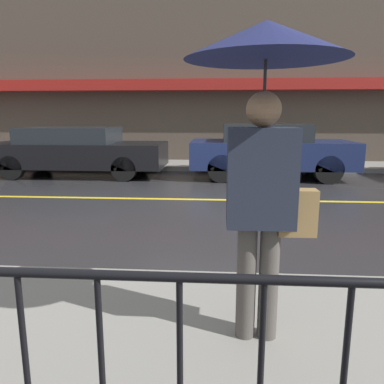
% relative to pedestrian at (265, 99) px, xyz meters
% --- Properties ---
extents(ground_plane, '(80.00, 80.00, 0.00)m').
position_rel_pedestrian_xyz_m(ground_plane, '(-0.70, 4.83, -1.72)').
color(ground_plane, '#262628').
extents(sidewalk_near, '(28.00, 2.46, 0.13)m').
position_rel_pedestrian_xyz_m(sidewalk_near, '(-0.70, -0.17, -1.65)').
color(sidewalk_near, gray).
rests_on(sidewalk_near, ground_plane).
extents(sidewalk_far, '(28.00, 1.83, 0.13)m').
position_rel_pedestrian_xyz_m(sidewalk_far, '(-0.70, 9.51, -1.65)').
color(sidewalk_far, gray).
rests_on(sidewalk_far, ground_plane).
extents(lane_marking, '(25.20, 0.12, 0.01)m').
position_rel_pedestrian_xyz_m(lane_marking, '(-0.70, 4.83, -1.72)').
color(lane_marking, gold).
rests_on(lane_marking, ground_plane).
extents(building_storefront, '(28.00, 0.85, 6.28)m').
position_rel_pedestrian_xyz_m(building_storefront, '(-0.70, 10.55, 1.39)').
color(building_storefront, '#4C4238').
rests_on(building_storefront, ground_plane).
extents(railing_foreground, '(12.00, 0.04, 0.96)m').
position_rel_pedestrian_xyz_m(railing_foreground, '(-0.70, -1.15, -0.99)').
color(railing_foreground, black).
rests_on(railing_foreground, sidewalk_near).
extents(pedestrian, '(0.98, 0.98, 2.04)m').
position_rel_pedestrian_xyz_m(pedestrian, '(0.00, 0.00, 0.00)').
color(pedestrian, '#4C4742').
rests_on(pedestrian, sidewalk_near).
extents(car_black, '(4.73, 1.80, 1.32)m').
position_rel_pedestrian_xyz_m(car_black, '(-4.15, 7.61, -1.03)').
color(car_black, black).
rests_on(car_black, ground_plane).
extents(car_navy, '(4.17, 1.82, 1.41)m').
position_rel_pedestrian_xyz_m(car_navy, '(1.06, 7.61, -0.98)').
color(car_navy, '#19234C').
rests_on(car_navy, ground_plane).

